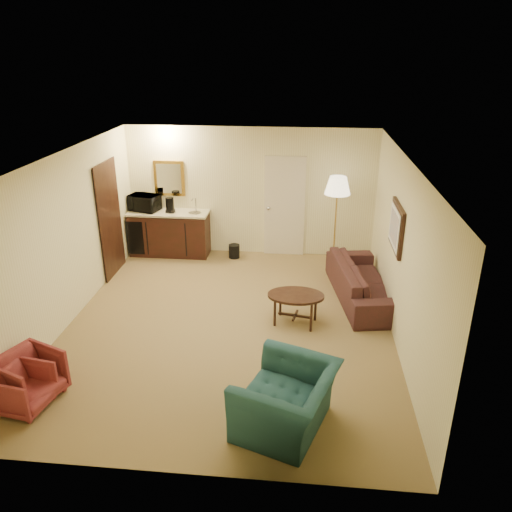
# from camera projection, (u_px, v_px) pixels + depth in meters

# --- Properties ---
(ground) EXTENTS (6.00, 6.00, 0.00)m
(ground) POSITION_uv_depth(u_px,v_px,m) (230.00, 324.00, 7.83)
(ground) COLOR #95794B
(ground) RESTS_ON ground
(room_walls) EXTENTS (5.02, 6.01, 2.61)m
(room_walls) POSITION_uv_depth(u_px,v_px,m) (229.00, 204.00, 7.88)
(room_walls) COLOR #F6EDB8
(room_walls) RESTS_ON ground
(wetbar_cabinet) EXTENTS (1.64, 0.58, 0.92)m
(wetbar_cabinet) POSITION_uv_depth(u_px,v_px,m) (170.00, 233.00, 10.30)
(wetbar_cabinet) COLOR #351410
(wetbar_cabinet) RESTS_ON ground
(sofa) EXTENTS (0.99, 2.27, 0.86)m
(sofa) POSITION_uv_depth(u_px,v_px,m) (364.00, 276.00, 8.46)
(sofa) COLOR black
(sofa) RESTS_ON ground
(teal_armchair) EXTENTS (1.06, 1.30, 0.98)m
(teal_armchair) POSITION_uv_depth(u_px,v_px,m) (287.00, 391.00, 5.53)
(teal_armchair) COLOR #225355
(teal_armchair) RESTS_ON ground
(rose_chair_near) EXTENTS (0.81, 0.83, 0.67)m
(rose_chair_near) POSITION_uv_depth(u_px,v_px,m) (30.00, 374.00, 6.06)
(rose_chair_near) COLOR #98313B
(rose_chair_near) RESTS_ON ground
(rose_chair_far) EXTENTS (0.62, 0.65, 0.59)m
(rose_chair_far) POSITION_uv_depth(u_px,v_px,m) (23.00, 387.00, 5.90)
(rose_chair_far) COLOR #98313B
(rose_chair_far) RESTS_ON ground
(coffee_table) EXTENTS (0.97, 0.75, 0.50)m
(coffee_table) POSITION_uv_depth(u_px,v_px,m) (295.00, 309.00, 7.75)
(coffee_table) COLOR #311D10
(coffee_table) RESTS_ON ground
(floor_lamp) EXTENTS (0.52, 0.52, 1.82)m
(floor_lamp) POSITION_uv_depth(u_px,v_px,m) (335.00, 223.00, 9.52)
(floor_lamp) COLOR gold
(floor_lamp) RESTS_ON ground
(waste_bin) EXTENTS (0.23, 0.23, 0.28)m
(waste_bin) POSITION_uv_depth(u_px,v_px,m) (234.00, 251.00, 10.23)
(waste_bin) COLOR black
(waste_bin) RESTS_ON ground
(microwave) EXTENTS (0.65, 0.47, 0.40)m
(microwave) POSITION_uv_depth(u_px,v_px,m) (144.00, 201.00, 10.13)
(microwave) COLOR black
(microwave) RESTS_ON wetbar_cabinet
(coffee_maker) EXTENTS (0.17, 0.17, 0.31)m
(coffee_maker) POSITION_uv_depth(u_px,v_px,m) (170.00, 205.00, 10.03)
(coffee_maker) COLOR black
(coffee_maker) RESTS_ON wetbar_cabinet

